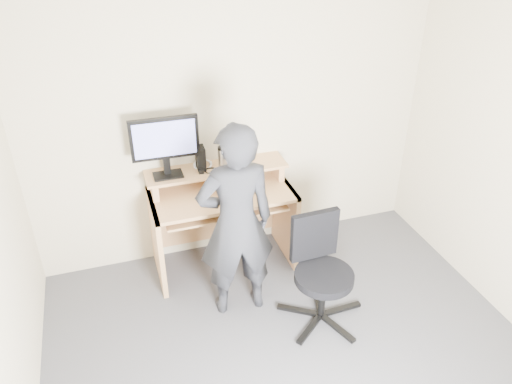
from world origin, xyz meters
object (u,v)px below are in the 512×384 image
monitor (165,142)px  office_chair (320,267)px  desk (220,208)px  person (236,223)px

monitor → office_chair: size_ratio=0.63×
desk → monitor: 0.79m
office_chair → desk: bearing=118.2°
monitor → office_chair: 1.55m
office_chair → person: size_ratio=0.53×
desk → person: 0.68m
office_chair → person: 0.72m
desk → office_chair: bearing=-59.3°
desk → office_chair: size_ratio=1.40×
desk → person: (-0.03, -0.63, 0.26)m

